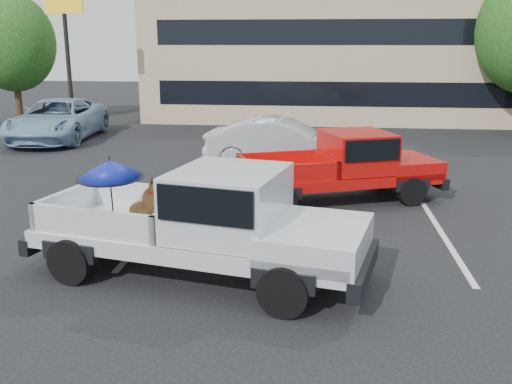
# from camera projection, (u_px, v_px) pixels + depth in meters

# --- Properties ---
(ground) EXTENTS (90.00, 90.00, 0.00)m
(ground) POSITION_uv_depth(u_px,v_px,m) (291.00, 269.00, 9.92)
(ground) COLOR black
(ground) RESTS_ON ground
(stripe_left) EXTENTS (0.12, 5.00, 0.01)m
(stripe_left) POSITION_uv_depth(u_px,v_px,m) (155.00, 227.00, 12.16)
(stripe_left) COLOR silver
(stripe_left) RESTS_ON ground
(stripe_right) EXTENTS (0.12, 5.00, 0.01)m
(stripe_right) POSITION_uv_depth(u_px,v_px,m) (444.00, 237.00, 11.53)
(stripe_right) COLOR silver
(stripe_right) RESTS_ON ground
(motel_building) EXTENTS (20.40, 8.40, 6.30)m
(motel_building) POSITION_uv_depth(u_px,v_px,m) (352.00, 53.00, 29.04)
(motel_building) COLOR tan
(motel_building) RESTS_ON ground
(motel_sign) EXTENTS (1.60, 0.22, 6.00)m
(motel_sign) POSITION_uv_depth(u_px,v_px,m) (65.00, 20.00, 23.22)
(motel_sign) COLOR black
(motel_sign) RESTS_ON ground
(tree_left) EXTENTS (3.96, 3.96, 6.02)m
(tree_left) POSITION_uv_depth(u_px,v_px,m) (12.00, 43.00, 26.76)
(tree_left) COLOR #332114
(tree_left) RESTS_ON ground
(tree_back) EXTENTS (4.68, 4.68, 7.11)m
(tree_back) POSITION_uv_depth(u_px,v_px,m) (423.00, 30.00, 31.21)
(tree_back) COLOR #332114
(tree_back) RESTS_ON ground
(silver_pickup) EXTENTS (5.98, 3.15, 2.06)m
(silver_pickup) POSITION_uv_depth(u_px,v_px,m) (215.00, 219.00, 9.26)
(silver_pickup) COLOR black
(silver_pickup) RESTS_ON ground
(red_pickup) EXTENTS (5.44, 3.50, 1.70)m
(red_pickup) POSITION_uv_depth(u_px,v_px,m) (351.00, 163.00, 14.00)
(red_pickup) COLOR black
(red_pickup) RESTS_ON ground
(silver_sedan) EXTENTS (4.76, 1.99, 1.53)m
(silver_sedan) POSITION_uv_depth(u_px,v_px,m) (281.00, 143.00, 17.68)
(silver_sedan) COLOR silver
(silver_sedan) RESTS_ON ground
(blue_suv) EXTENTS (3.12, 5.99, 1.61)m
(blue_suv) POSITION_uv_depth(u_px,v_px,m) (58.00, 120.00, 22.52)
(blue_suv) COLOR #809FBF
(blue_suv) RESTS_ON ground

